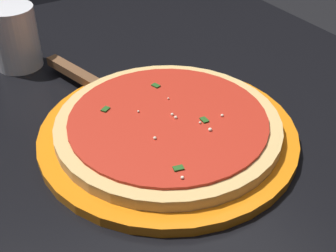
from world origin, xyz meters
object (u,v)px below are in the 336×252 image
Objects in this scene: pizza at (168,124)px; pizza_server at (91,83)px; serving_plate at (168,134)px; cup_tall_drink at (15,37)px.

pizza is 1.35× the size of pizza_server.
pizza is (-0.00, 0.00, 0.02)m from serving_plate.
pizza is at bearing 163.17° from serving_plate.
pizza is at bearing -165.15° from pizza_server.
cup_tall_drink is (0.31, 0.11, 0.05)m from serving_plate.
pizza_server is (0.16, 0.04, 0.01)m from serving_plate.
serving_plate is 0.33m from cup_tall_drink.
cup_tall_drink is at bearing 19.83° from serving_plate.
cup_tall_drink reaches higher than serving_plate.
pizza_server is at bearing 14.85° from pizza.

